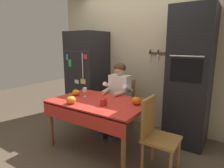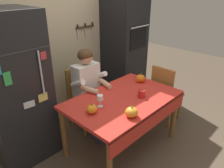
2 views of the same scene
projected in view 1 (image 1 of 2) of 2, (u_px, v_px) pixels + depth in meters
ground_plane at (96, 149)px, 2.91m from camera, size 10.00×10.00×0.00m
back_wall_assembly at (140, 58)px, 3.71m from camera, size 3.70×0.13×2.60m
refrigerator at (88, 76)px, 4.02m from camera, size 0.68×0.71×1.80m
wall_oven at (190, 78)px, 2.94m from camera, size 0.60×0.64×2.10m
dining_table at (99, 107)px, 2.83m from camera, size 1.40×0.90×0.74m
chair_behind_person at (123, 102)px, 3.53m from camera, size 0.40×0.40×0.93m
seated_person at (118, 92)px, 3.33m from camera, size 0.47×0.55×1.25m
chair_right_side at (156, 132)px, 2.35m from camera, size 0.40×0.40×0.93m
coffee_mug at (103, 102)px, 2.61m from camera, size 0.12×0.09×0.09m
wine_glass at (85, 90)px, 3.04m from camera, size 0.07×0.07×0.14m
pumpkin_large at (137, 101)px, 2.65m from camera, size 0.13×0.13×0.13m
pumpkin_medium at (76, 93)px, 3.11m from camera, size 0.12×0.12×0.12m
pumpkin_small at (71, 100)px, 2.68m from camera, size 0.14×0.14×0.13m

